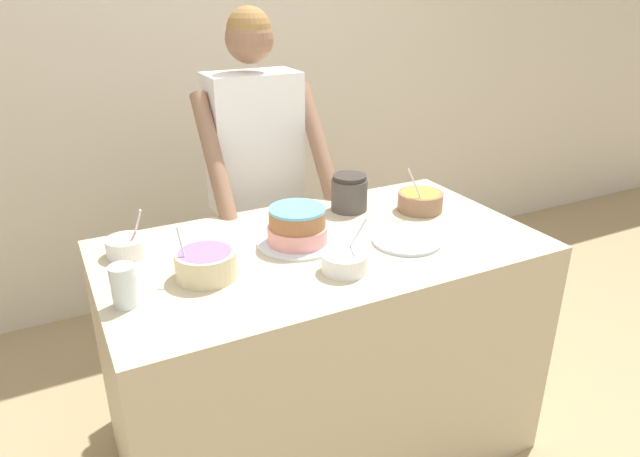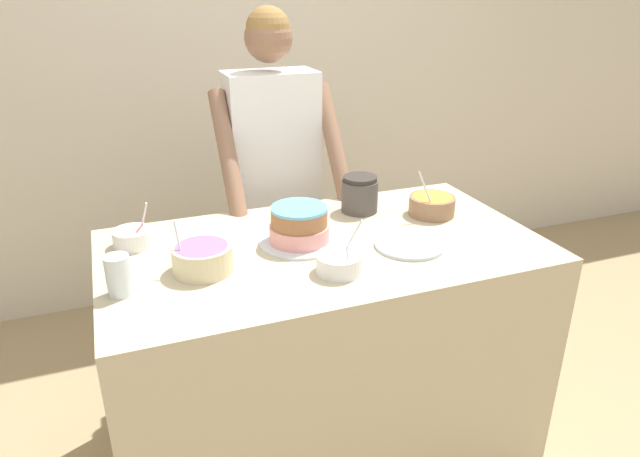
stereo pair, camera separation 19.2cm
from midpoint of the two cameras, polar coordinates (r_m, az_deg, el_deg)
name	(u,v)px [view 1 (the left image)]	position (r m, az deg, el deg)	size (l,w,h in m)	color
wall_back	(194,72)	(3.28, -14.18, 14.91)	(10.00, 0.05, 2.60)	beige
counter	(322,351)	(2.23, -2.31, -12.21)	(1.53, 0.84, 0.90)	#C6B793
person_baker	(256,165)	(2.57, -8.55, 6.28)	(0.54, 0.46, 1.66)	#2D2D38
cake	(297,228)	(1.98, -5.05, 0.02)	(0.29, 0.29, 0.14)	silver
frosting_bowl_pink	(126,246)	(2.04, -21.38, -1.67)	(0.14, 0.14, 0.16)	white
frosting_bowl_white	(345,261)	(1.80, -0.57, -3.37)	(0.15, 0.15, 0.18)	white
frosting_bowl_purple	(206,263)	(1.81, -14.33, -3.45)	(0.19, 0.19, 0.17)	beige
frosting_bowl_orange	(420,201)	(2.30, 7.66, 2.74)	(0.18, 0.18, 0.19)	#936B4C
drinking_glass	(124,286)	(1.73, -22.08, -5.42)	(0.07, 0.07, 0.12)	silver
ceramic_plate	(407,241)	(2.02, 5.99, -1.29)	(0.24, 0.24, 0.01)	silver
stoneware_jar	(349,193)	(2.27, 0.54, 3.54)	(0.14, 0.14, 0.15)	#4C4742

